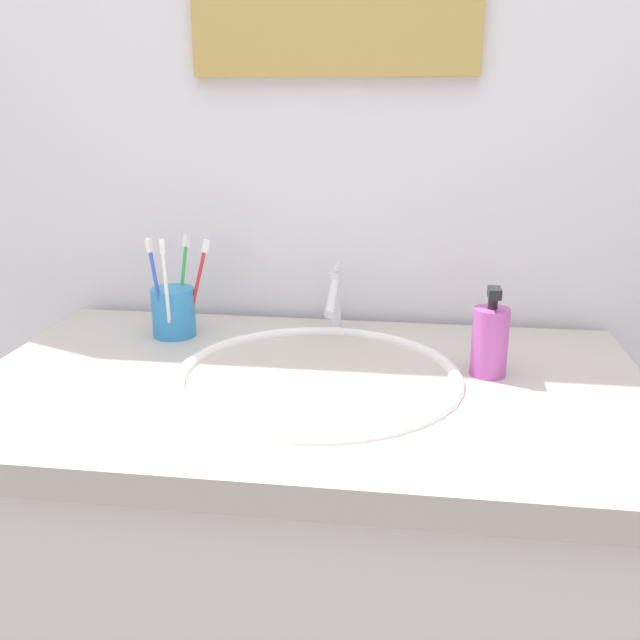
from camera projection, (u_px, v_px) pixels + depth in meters
name	position (u px, v px, depth m)	size (l,w,h in m)	color
tiled_wall_back	(335.00, 173.00, 1.40)	(2.31, 0.04, 2.40)	silver
vanity_counter	(309.00, 605.00, 1.28)	(1.11, 0.66, 0.90)	silver
sink_basin	(318.00, 396.00, 1.16)	(0.48, 0.48, 0.10)	white
faucet	(334.00, 299.00, 1.35)	(0.02, 0.14, 0.13)	silver
toothbrush_cup	(174.00, 312.00, 1.34)	(0.08, 0.08, 0.09)	#338CCC
toothbrush_blue	(156.00, 283.00, 1.28)	(0.01, 0.05, 0.20)	blue
toothbrush_red	(198.00, 281.00, 1.32)	(0.06, 0.03, 0.18)	red
toothbrush_white	(166.00, 285.00, 1.26)	(0.03, 0.06, 0.20)	white
toothbrush_green	(183.00, 276.00, 1.35)	(0.03, 0.05, 0.19)	green
soap_dispenser	(490.00, 340.00, 1.14)	(0.06, 0.06, 0.15)	#B24CA5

